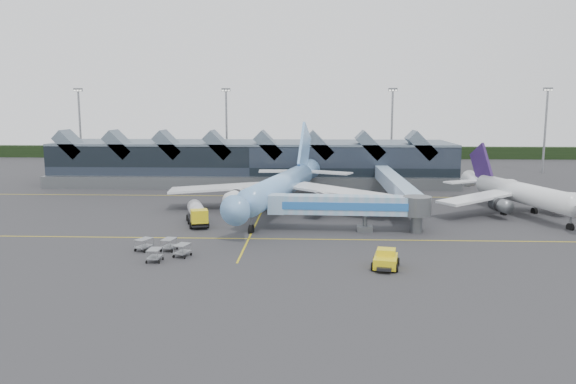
{
  "coord_description": "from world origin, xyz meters",
  "views": [
    {
      "loc": [
        8.48,
        -81.58,
        17.79
      ],
      "look_at": [
        4.92,
        1.16,
        5.0
      ],
      "focal_mm": 35.0,
      "sensor_mm": 36.0,
      "label": 1
    }
  ],
  "objects_px": {
    "main_airliner": "(282,185)",
    "regional_jet": "(520,193)",
    "fuel_truck": "(197,212)",
    "jet_bridge": "(358,206)",
    "pushback_tug": "(386,260)"
  },
  "relations": [
    {
      "from": "main_airliner",
      "to": "regional_jet",
      "type": "bearing_deg",
      "value": 10.28
    },
    {
      "from": "fuel_truck",
      "to": "pushback_tug",
      "type": "xyz_separation_m",
      "value": [
        25.58,
        -22.15,
        -0.89
      ]
    },
    {
      "from": "regional_jet",
      "to": "jet_bridge",
      "type": "bearing_deg",
      "value": -167.74
    },
    {
      "from": "jet_bridge",
      "to": "regional_jet",
      "type": "bearing_deg",
      "value": 29.99
    },
    {
      "from": "main_airliner",
      "to": "regional_jet",
      "type": "xyz_separation_m",
      "value": [
        39.27,
        -1.03,
        -0.81
      ]
    },
    {
      "from": "regional_jet",
      "to": "pushback_tug",
      "type": "bearing_deg",
      "value": -143.79
    },
    {
      "from": "pushback_tug",
      "to": "fuel_truck",
      "type": "bearing_deg",
      "value": 150.28
    },
    {
      "from": "main_airliner",
      "to": "pushback_tug",
      "type": "distance_m",
      "value": 36.07
    },
    {
      "from": "main_airliner",
      "to": "regional_jet",
      "type": "height_order",
      "value": "main_airliner"
    },
    {
      "from": "fuel_truck",
      "to": "pushback_tug",
      "type": "relative_size",
      "value": 1.95
    },
    {
      "from": "regional_jet",
      "to": "fuel_truck",
      "type": "height_order",
      "value": "regional_jet"
    },
    {
      "from": "main_airliner",
      "to": "pushback_tug",
      "type": "relative_size",
      "value": 9.51
    },
    {
      "from": "main_airliner",
      "to": "pushback_tug",
      "type": "bearing_deg",
      "value": -56.62
    },
    {
      "from": "pushback_tug",
      "to": "regional_jet",
      "type": "bearing_deg",
      "value": 62.32
    },
    {
      "from": "regional_jet",
      "to": "jet_bridge",
      "type": "xyz_separation_m",
      "value": [
        -27.66,
        -14.22,
        0.06
      ]
    }
  ]
}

